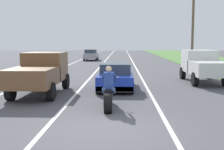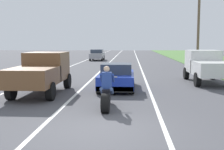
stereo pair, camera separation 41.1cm
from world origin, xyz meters
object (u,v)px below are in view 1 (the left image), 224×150
at_px(pickup_truck_left_lane_brown, 41,71).
at_px(distant_car_far_ahead, 91,55).
at_px(pickup_truck_right_shoulder_white, 203,65).
at_px(sports_car_blue, 115,77).
at_px(motorcycle_with_rider, 109,93).

xyz_separation_m(pickup_truck_left_lane_brown, distant_car_far_ahead, (-0.35, 26.24, -0.33)).
bearing_deg(pickup_truck_right_shoulder_white, sports_car_blue, -153.50).
distance_m(pickup_truck_right_shoulder_white, distant_car_far_ahead, 23.73).
bearing_deg(motorcycle_with_rider, sports_car_blue, 88.31).
distance_m(sports_car_blue, distant_car_far_ahead, 24.82).
bearing_deg(sports_car_blue, pickup_truck_right_shoulder_white, 26.50).
bearing_deg(motorcycle_with_rider, pickup_truck_right_shoulder_white, 53.65).
xyz_separation_m(sports_car_blue, distant_car_far_ahead, (-3.90, 24.51, 0.14)).
bearing_deg(motorcycle_with_rider, pickup_truck_left_lane_brown, 137.89).
height_order(sports_car_blue, pickup_truck_right_shoulder_white, pickup_truck_right_shoulder_white).
relative_size(pickup_truck_left_lane_brown, pickup_truck_right_shoulder_white, 1.00).
bearing_deg(pickup_truck_left_lane_brown, motorcycle_with_rider, -42.11).
distance_m(motorcycle_with_rider, pickup_truck_right_shoulder_white, 9.31).
relative_size(sports_car_blue, pickup_truck_right_shoulder_white, 0.90).
bearing_deg(distant_car_far_ahead, sports_car_blue, -80.96).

